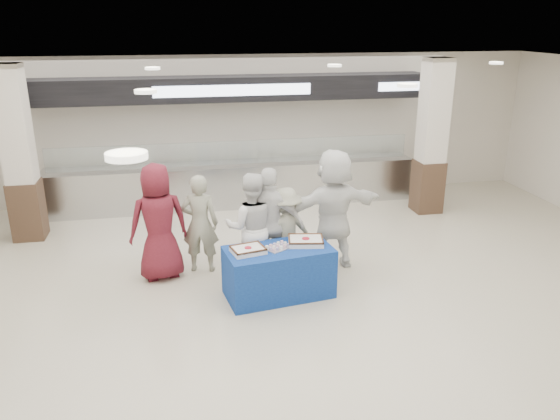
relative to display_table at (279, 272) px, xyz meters
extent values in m
plane|color=beige|center=(-0.16, -1.04, -0.38)|extent=(14.00, 14.00, 0.00)
cube|color=#B8BABF|center=(-0.16, 4.36, 0.08)|extent=(8.00, 0.80, 0.90)
cube|color=#B8BABF|center=(-0.16, 4.36, 0.55)|extent=(8.00, 0.85, 0.04)
cube|color=white|center=(-0.16, 4.06, 0.88)|extent=(7.60, 0.02, 0.50)
cube|color=black|center=(-0.16, 4.36, 2.17)|extent=(8.40, 0.70, 0.50)
cube|color=white|center=(-0.16, 4.00, 2.17)|extent=(3.20, 0.03, 0.22)
cube|color=white|center=(3.64, 4.00, 2.17)|extent=(1.40, 0.03, 0.18)
cube|color=#39261A|center=(-4.16, 3.16, 0.18)|extent=(0.55, 0.55, 1.10)
cube|color=beige|center=(-4.16, 3.16, 1.78)|extent=(0.50, 0.50, 2.10)
cube|color=#39261A|center=(3.84, 3.16, 0.18)|extent=(0.55, 0.55, 1.10)
cube|color=beige|center=(3.84, 3.16, 1.78)|extent=(0.50, 0.50, 2.10)
cube|color=navy|center=(0.00, 0.00, 0.00)|extent=(1.65, 1.00, 0.75)
cube|color=white|center=(-0.46, -0.05, 0.41)|extent=(0.52, 0.45, 0.07)
cube|color=#4B2A15|center=(-0.46, -0.05, 0.46)|extent=(0.52, 0.45, 0.02)
cylinder|color=#AB1828|center=(-0.46, -0.05, 0.45)|extent=(0.12, 0.12, 0.01)
cube|color=white|center=(0.43, 0.10, 0.41)|extent=(0.57, 0.48, 0.08)
cube|color=#4B2A15|center=(0.43, 0.10, 0.47)|extent=(0.57, 0.48, 0.02)
cylinder|color=#AB1828|center=(0.43, 0.10, 0.46)|extent=(0.13, 0.13, 0.01)
cube|color=#BABABF|center=(-0.01, 0.02, 0.38)|extent=(0.45, 0.42, 0.01)
imported|color=maroon|center=(-1.71, 0.96, 0.56)|extent=(1.02, 0.77, 1.87)
imported|color=gray|center=(-1.07, 1.10, 0.44)|extent=(0.66, 0.50, 1.63)
imported|color=white|center=(-0.30, 0.64, 0.49)|extent=(0.94, 0.78, 1.74)
imported|color=white|center=(-0.01, 0.64, 0.52)|extent=(1.14, 0.76, 1.80)
imported|color=gray|center=(0.23, 0.67, 0.36)|extent=(1.04, 0.74, 1.46)
imported|color=white|center=(1.06, 0.84, 0.62)|extent=(1.92, 0.88, 2.00)
camera|label=1|loc=(-1.39, -7.17, 3.52)|focal=35.00mm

